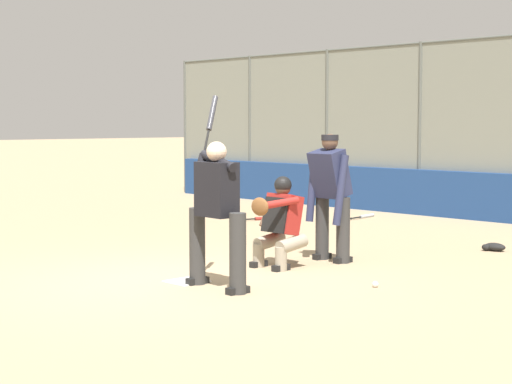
{
  "coord_description": "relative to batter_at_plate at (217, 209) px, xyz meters",
  "views": [
    {
      "loc": [
        -7.99,
        6.5,
        1.93
      ],
      "look_at": [
        -0.18,
        -1.0,
        1.05
      ],
      "focal_mm": 60.0,
      "sensor_mm": 36.0,
      "label": 1
    }
  ],
  "objects": [
    {
      "name": "batter_at_plate",
      "position": [
        0.0,
        0.0,
        0.0
      ],
      "size": [
        1.05,
        0.65,
        2.26
      ],
      "rotation": [
        0.0,
        0.0,
        -0.06
      ],
      "color": "#333333",
      "rests_on": "ground_plane"
    },
    {
      "name": "ground_plane",
      "position": [
        0.58,
        -0.02,
        -0.94
      ],
      "size": [
        160.0,
        160.0,
        0.0
      ],
      "primitive_type": "plane",
      "color": "tan"
    },
    {
      "name": "fielding_glove_on_dirt",
      "position": [
        -0.68,
        -4.95,
        -0.87
      ],
      "size": [
        0.34,
        0.26,
        0.12
      ],
      "color": "black",
      "rests_on": "ground_plane"
    },
    {
      "name": "home_plate_marker",
      "position": [
        0.58,
        -0.02,
        -0.93
      ],
      "size": [
        0.43,
        0.43,
        0.01
      ],
      "primitive_type": "cube",
      "color": "white",
      "rests_on": "ground_plane"
    },
    {
      "name": "catcher_behind_plate",
      "position": [
        0.53,
        -1.57,
        -0.3
      ],
      "size": [
        0.64,
        0.74,
        1.22
      ],
      "rotation": [
        0.0,
        0.0,
        0.0
      ],
      "color": "gray",
      "rests_on": "ground_plane"
    },
    {
      "name": "spare_bat_by_padding",
      "position": [
        4.67,
        -5.3,
        -0.9
      ],
      "size": [
        0.26,
        0.8,
        0.07
      ],
      "rotation": [
        0.0,
        0.0,
        4.45
      ],
      "color": "black",
      "rests_on": "ground_plane"
    },
    {
      "name": "spare_bat_near_backstop",
      "position": [
        3.51,
        -7.08,
        -0.9
      ],
      "size": [
        0.17,
        0.87,
        0.07
      ],
      "rotation": [
        0.0,
        0.0,
        4.85
      ],
      "color": "black",
      "rests_on": "ground_plane"
    },
    {
      "name": "umpire_home",
      "position": [
        0.39,
        -2.44,
        0.02
      ],
      "size": [
        0.72,
        0.47,
        1.78
      ],
      "rotation": [
        0.0,
        0.0,
        -0.08
      ],
      "color": "#333333",
      "rests_on": "ground_plane"
    },
    {
      "name": "baseball_loose",
      "position": [
        -1.23,
        -1.39,
        -0.9
      ],
      "size": [
        0.07,
        0.07,
        0.07
      ],
      "primitive_type": "sphere",
      "color": "white",
      "rests_on": "ground_plane"
    }
  ]
}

